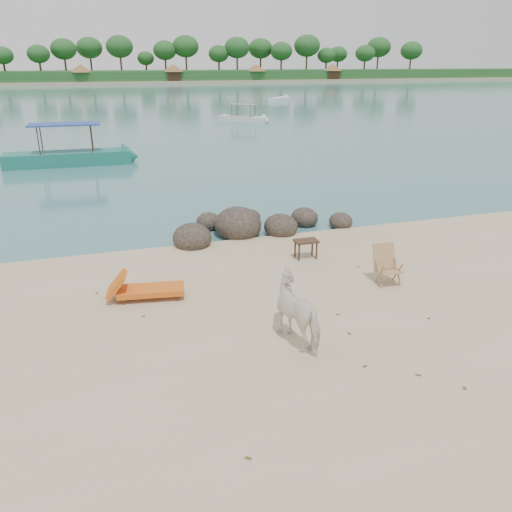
# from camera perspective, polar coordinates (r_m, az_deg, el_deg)

# --- Properties ---
(water) EXTENTS (400.00, 400.00, 0.00)m
(water) POSITION_cam_1_polar(r_m,az_deg,el_deg) (99.14, -15.71, 17.49)
(water) COLOR #3B7676
(water) RESTS_ON ground
(far_shore) EXTENTS (420.00, 90.00, 1.40)m
(far_shore) POSITION_cam_1_polar(r_m,az_deg,el_deg) (179.03, -16.93, 18.79)
(far_shore) COLOR tan
(far_shore) RESTS_ON ground
(far_scenery) EXTENTS (420.00, 18.00, 9.50)m
(far_scenery) POSITION_cam_1_polar(r_m,az_deg,el_deg) (145.68, -16.71, 19.65)
(far_scenery) COLOR #1E4C1E
(far_scenery) RESTS_ON ground
(boulders) EXTENTS (6.42, 2.98, 1.19)m
(boulders) POSITION_cam_1_polar(r_m,az_deg,el_deg) (16.98, -0.99, 3.37)
(boulders) COLOR #2B251C
(boulders) RESTS_ON ground
(cow) EXTENTS (1.14, 1.76, 1.37)m
(cow) POSITION_cam_1_polar(r_m,az_deg,el_deg) (10.34, 5.16, -6.32)
(cow) COLOR white
(cow) RESTS_ON ground
(side_table) EXTENTS (0.69, 0.45, 0.55)m
(side_table) POSITION_cam_1_polar(r_m,az_deg,el_deg) (14.78, 5.71, 0.69)
(side_table) COLOR #362715
(side_table) RESTS_ON ground
(lounge_chair) EXTENTS (2.09, 0.99, 0.60)m
(lounge_chair) POSITION_cam_1_polar(r_m,az_deg,el_deg) (12.50, -11.92, -3.55)
(lounge_chair) COLOR orange
(lounge_chair) RESTS_ON ground
(deck_chair) EXTENTS (0.70, 0.76, 1.01)m
(deck_chair) POSITION_cam_1_polar(r_m,az_deg,el_deg) (13.35, 14.99, -1.23)
(deck_chair) COLOR tan
(deck_chair) RESTS_ON ground
(boat_near) EXTENTS (7.70, 1.83, 3.72)m
(boat_near) POSITION_cam_1_polar(r_m,az_deg,el_deg) (30.47, -21.00, 13.22)
(boat_near) COLOR #1B6B5F
(boat_near) RESTS_ON water
(boat_mid) EXTENTS (4.88, 4.65, 2.69)m
(boat_mid) POSITION_cam_1_polar(r_m,az_deg,el_deg) (50.08, -1.45, 16.66)
(boat_mid) COLOR silver
(boat_mid) RESTS_ON water
(boat_far) EXTENTS (4.87, 4.79, 0.65)m
(boat_far) POSITION_cam_1_polar(r_m,az_deg,el_deg) (76.75, 2.68, 17.53)
(boat_far) COLOR silver
(boat_far) RESTS_ON water
(dead_leaves) EXTENTS (7.32, 7.19, 0.00)m
(dead_leaves) POSITION_cam_1_polar(r_m,az_deg,el_deg) (11.20, 2.48, -7.87)
(dead_leaves) COLOR brown
(dead_leaves) RESTS_ON ground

